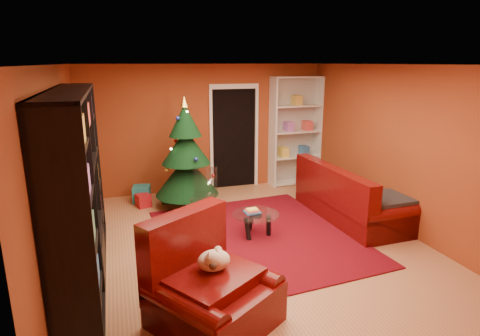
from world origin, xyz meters
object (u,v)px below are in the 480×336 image
object	(u,v)px
armchair	(214,284)
sofa	(352,191)
christmas_tree	(186,155)
coffee_table	(256,224)
gift_box_red	(143,200)
gift_box_green	(169,197)
acrylic_chair	(204,197)
rug	(258,236)
media_unit	(78,189)
dog	(214,260)
white_bookshelf	(296,132)
gift_box_teal	(142,194)

from	to	relation	value
armchair	sofa	world-z (taller)	sofa
christmas_tree	sofa	bearing A→B (deg)	-27.69
christmas_tree	sofa	size ratio (longest dim) A/B	0.93
sofa	coffee_table	world-z (taller)	sofa
sofa	gift_box_red	bearing A→B (deg)	62.52
armchair	coffee_table	world-z (taller)	armchair
gift_box_green	acrylic_chair	bearing A→B (deg)	-66.20
christmas_tree	acrylic_chair	distance (m)	0.93
gift_box_green	rug	bearing A→B (deg)	-61.17
media_unit	dog	xyz separation A→B (m)	(1.34, -1.34, -0.48)
media_unit	coffee_table	xyz separation A→B (m)	(2.45, 0.51, -0.97)
sofa	acrylic_chair	bearing A→B (deg)	72.81
armchair	sofa	distance (m)	3.67
gift_box_red	acrylic_chair	xyz separation A→B (m)	(0.95, -0.96, 0.28)
white_bookshelf	gift_box_green	bearing A→B (deg)	-172.45
rug	armchair	world-z (taller)	armchair
media_unit	gift_box_teal	world-z (taller)	media_unit
coffee_table	acrylic_chair	size ratio (longest dim) A/B	0.91
gift_box_green	sofa	size ratio (longest dim) A/B	0.11
media_unit	armchair	world-z (taller)	media_unit
christmas_tree	dog	xyz separation A→B (m)	(-0.33, -3.45, -0.32)
christmas_tree	media_unit	bearing A→B (deg)	-128.36
christmas_tree	gift_box_teal	xyz separation A→B (m)	(-0.80, 0.54, -0.84)
media_unit	acrylic_chair	size ratio (longest dim) A/B	3.78
white_bookshelf	gift_box_red	bearing A→B (deg)	-172.42
rug	gift_box_green	world-z (taller)	gift_box_green
gift_box_red	acrylic_chair	distance (m)	1.38
gift_box_teal	white_bookshelf	xyz separation A→B (m)	(3.35, 0.27, 1.01)
white_bookshelf	armchair	xyz separation A→B (m)	(-2.90, -4.34, -0.71)
gift_box_teal	dog	world-z (taller)	dog
white_bookshelf	dog	distance (m)	5.18
gift_box_green	media_unit	bearing A→B (deg)	-119.13
white_bookshelf	armchair	distance (m)	5.27
rug	dog	distance (m)	2.24
christmas_tree	white_bookshelf	distance (m)	2.68
gift_box_red	gift_box_green	bearing A→B (deg)	9.54
gift_box_teal	sofa	bearing A→B (deg)	-29.28
coffee_table	acrylic_chair	bearing A→B (deg)	124.43
gift_box_teal	white_bookshelf	size ratio (longest dim) A/B	0.13
coffee_table	dog	bearing A→B (deg)	-121.02
christmas_tree	dog	size ratio (longest dim) A/B	5.17
media_unit	coffee_table	size ratio (longest dim) A/B	4.16
rug	armchair	size ratio (longest dim) A/B	2.78
rug	christmas_tree	xyz separation A→B (m)	(-0.80, 1.65, 0.99)
gift_box_green	sofa	world-z (taller)	sofa
media_unit	gift_box_green	size ratio (longest dim) A/B	12.63
christmas_tree	dog	distance (m)	3.49
dog	coffee_table	bearing A→B (deg)	25.97
media_unit	coffee_table	bearing A→B (deg)	11.38
acrylic_chair	media_unit	bearing A→B (deg)	-119.77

